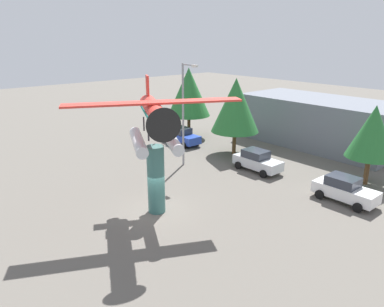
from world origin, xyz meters
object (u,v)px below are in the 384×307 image
at_px(floatplane_monument, 154,120).
at_px(streetlight_primary, 184,109).
at_px(car_mid_silver, 257,161).
at_px(car_far_white, 345,189).
at_px(tree_west, 189,92).
at_px(car_near_blue, 182,136).
at_px(display_pedestal, 156,180).
at_px(tree_east, 236,105).
at_px(storefront_building, 319,122).
at_px(tree_center_back, 373,132).

bearing_deg(floatplane_monument, streetlight_primary, 156.43).
relative_size(car_mid_silver, car_far_white, 1.00).
height_order(floatplane_monument, tree_west, floatplane_monument).
bearing_deg(car_far_white, floatplane_monument, -123.30).
bearing_deg(car_near_blue, car_far_white, -1.36).
distance_m(display_pedestal, floatplane_monument, 3.88).
distance_m(car_far_white, streetlight_primary, 13.96).
xyz_separation_m(display_pedestal, car_far_white, (7.13, 10.63, -1.33)).
bearing_deg(car_mid_silver, streetlight_primary, -143.18).
bearing_deg(car_near_blue, tree_east, 16.09).
xyz_separation_m(car_far_white, storefront_building, (-8.93, 11.37, 1.52)).
relative_size(streetlight_primary, tree_west, 1.14).
height_order(streetlight_primary, tree_east, streetlight_primary).
bearing_deg(car_far_white, car_near_blue, 178.64).
height_order(display_pedestal, storefront_building, storefront_building).
height_order(display_pedestal, tree_west, tree_west).
xyz_separation_m(car_mid_silver, storefront_building, (-1.12, 11.18, 1.52)).
xyz_separation_m(floatplane_monument, car_far_white, (7.02, 10.69, -5.21)).
relative_size(display_pedestal, car_mid_silver, 1.05).
relative_size(display_pedestal, tree_center_back, 0.72).
relative_size(display_pedestal, tree_west, 0.57).
bearing_deg(streetlight_primary, tree_east, 84.18).
distance_m(car_near_blue, tree_center_back, 18.40).
bearing_deg(tree_center_back, tree_west, -176.46).
relative_size(car_mid_silver, storefront_building, 0.27).
bearing_deg(tree_west, car_far_white, -8.46).
xyz_separation_m(floatplane_monument, tree_east, (-5.24, 12.81, -1.34)).
relative_size(car_mid_silver, tree_east, 0.58).
xyz_separation_m(tree_east, tree_center_back, (11.82, 2.06, -0.60)).
bearing_deg(tree_east, floatplane_monument, -67.75).
bearing_deg(car_near_blue, tree_center_back, 11.99).
xyz_separation_m(floatplane_monument, storefront_building, (-1.91, 22.06, -3.68)).
bearing_deg(tree_west, car_mid_silver, -12.85).
distance_m(floatplane_monument, tree_center_back, 16.38).
bearing_deg(storefront_building, tree_center_back, -40.22).
distance_m(car_far_white, tree_east, 13.03).
distance_m(car_far_white, storefront_building, 14.54).
height_order(floatplane_monument, tree_east, floatplane_monument).
relative_size(car_far_white, tree_west, 0.55).
bearing_deg(storefront_building, tree_west, -142.89).
bearing_deg(display_pedestal, tree_west, 133.46).
height_order(car_near_blue, tree_east, tree_east).
relative_size(car_far_white, tree_center_back, 0.68).
relative_size(car_near_blue, tree_west, 0.55).
bearing_deg(car_mid_silver, tree_west, 167.15).
bearing_deg(tree_center_back, car_mid_silver, -151.53).
bearing_deg(display_pedestal, floatplane_monument, -27.13).
xyz_separation_m(display_pedestal, storefront_building, (-1.80, 22.00, 0.20)).
distance_m(floatplane_monument, storefront_building, 22.45).
bearing_deg(car_near_blue, car_mid_silver, -1.32).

